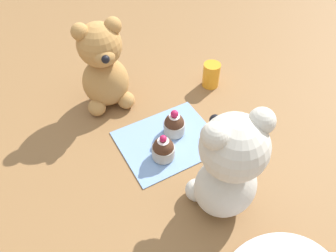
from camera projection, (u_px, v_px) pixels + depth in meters
name	position (u px, v px, depth m)	size (l,w,h in m)	color
ground_plane	(168.00, 141.00, 0.83)	(4.00, 4.00, 0.00)	olive
knitted_placemat	(168.00, 140.00, 0.83)	(0.24, 0.20, 0.01)	#7A9ED1
teddy_bear_cream	(228.00, 167.00, 0.61)	(0.14, 0.15, 0.27)	beige
teddy_bear_tan	(104.00, 68.00, 0.84)	(0.14, 0.14, 0.25)	#B78447
cupcake_near_cream_bear	(163.00, 149.00, 0.77)	(0.05, 0.05, 0.07)	#B2ADA3
cupcake_near_tan_bear	(174.00, 124.00, 0.83)	(0.05, 0.05, 0.07)	#B2ADA3
juice_glass	(211.00, 75.00, 0.96)	(0.05, 0.05, 0.07)	orange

